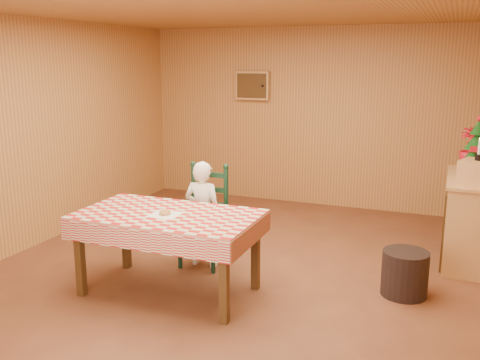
# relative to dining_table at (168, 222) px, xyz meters

# --- Properties ---
(ground) EXTENTS (6.00, 6.00, 0.00)m
(ground) POSITION_rel_dining_table_xyz_m (0.40, 0.58, -0.69)
(ground) COLOR brown
(ground) RESTS_ON ground
(cabin_walls) EXTENTS (5.10, 6.05, 2.65)m
(cabin_walls) POSITION_rel_dining_table_xyz_m (0.39, 1.11, 1.14)
(cabin_walls) COLOR #B67E42
(cabin_walls) RESTS_ON ground
(dining_table) EXTENTS (1.66, 0.96, 0.77)m
(dining_table) POSITION_rel_dining_table_xyz_m (0.00, 0.00, 0.00)
(dining_table) COLOR #4A2F13
(dining_table) RESTS_ON ground
(ladder_chair) EXTENTS (0.44, 0.40, 1.08)m
(ladder_chair) POSITION_rel_dining_table_xyz_m (0.00, 0.79, -0.18)
(ladder_chair) COLOR black
(ladder_chair) RESTS_ON ground
(seated_child) EXTENTS (0.41, 0.27, 1.12)m
(seated_child) POSITION_rel_dining_table_xyz_m (0.00, 0.73, -0.13)
(seated_child) COLOR white
(seated_child) RESTS_ON ground
(napkin) EXTENTS (0.26, 0.26, 0.00)m
(napkin) POSITION_rel_dining_table_xyz_m (0.00, -0.05, 0.08)
(napkin) COLOR white
(napkin) RESTS_ON dining_table
(donut) EXTENTS (0.13, 0.13, 0.04)m
(donut) POSITION_rel_dining_table_xyz_m (0.00, -0.05, 0.10)
(donut) COLOR #BA8943
(donut) RESTS_ON napkin
(shelf_unit) EXTENTS (0.54, 1.24, 0.93)m
(shelf_unit) POSITION_rel_dining_table_xyz_m (2.60, 1.91, -0.22)
(shelf_unit) COLOR tan
(shelf_unit) RESTS_ON ground
(crate) EXTENTS (0.38, 0.38, 0.25)m
(crate) POSITION_rel_dining_table_xyz_m (2.60, 1.51, 0.37)
(crate) COLOR tan
(crate) RESTS_ON shelf_unit
(christmas_tree) EXTENTS (0.34, 0.34, 0.62)m
(christmas_tree) POSITION_rel_dining_table_xyz_m (2.60, 2.16, 0.52)
(christmas_tree) COLOR #4A2F13
(christmas_tree) RESTS_ON shelf_unit
(flower_arrangement) EXTENTS (0.29, 0.29, 0.45)m
(flower_arrangement) POSITION_rel_dining_table_xyz_m (2.55, 2.46, 0.47)
(flower_arrangement) COLOR #B5101F
(flower_arrangement) RESTS_ON shelf_unit
(candle_set) EXTENTS (0.07, 0.07, 0.22)m
(candle_set) POSITION_rel_dining_table_xyz_m (2.60, 1.51, 0.56)
(candle_set) COLOR black
(candle_set) RESTS_ON crate
(storage_bin) EXTENTS (0.49, 0.49, 0.42)m
(storage_bin) POSITION_rel_dining_table_xyz_m (2.05, 0.76, -0.48)
(storage_bin) COLOR black
(storage_bin) RESTS_ON ground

